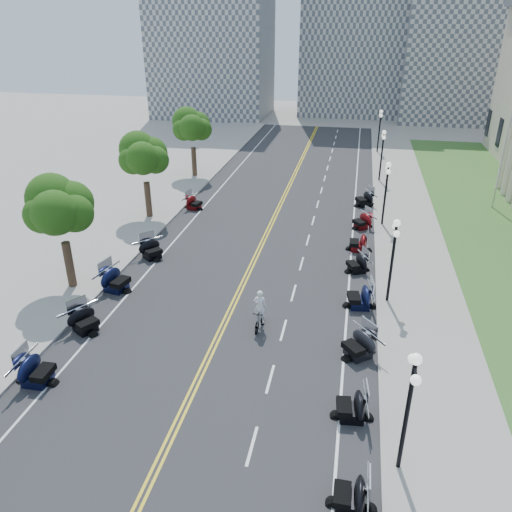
# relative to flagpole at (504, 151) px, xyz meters

# --- Properties ---
(ground) EXTENTS (160.00, 160.00, 0.00)m
(ground) POSITION_rel_flagpole_xyz_m (-18.00, -22.00, -5.00)
(ground) COLOR gray
(road) EXTENTS (16.00, 90.00, 0.01)m
(road) POSITION_rel_flagpole_xyz_m (-18.00, -12.00, -5.00)
(road) COLOR #333335
(road) RESTS_ON ground
(centerline_yellow_a) EXTENTS (0.12, 90.00, 0.00)m
(centerline_yellow_a) POSITION_rel_flagpole_xyz_m (-18.12, -12.00, -4.99)
(centerline_yellow_a) COLOR yellow
(centerline_yellow_a) RESTS_ON road
(centerline_yellow_b) EXTENTS (0.12, 90.00, 0.00)m
(centerline_yellow_b) POSITION_rel_flagpole_xyz_m (-17.88, -12.00, -4.99)
(centerline_yellow_b) COLOR yellow
(centerline_yellow_b) RESTS_ON road
(edge_line_north) EXTENTS (0.12, 90.00, 0.00)m
(edge_line_north) POSITION_rel_flagpole_xyz_m (-11.60, -12.00, -4.99)
(edge_line_north) COLOR white
(edge_line_north) RESTS_ON road
(edge_line_south) EXTENTS (0.12, 90.00, 0.00)m
(edge_line_south) POSITION_rel_flagpole_xyz_m (-24.40, -12.00, -4.99)
(edge_line_south) COLOR white
(edge_line_south) RESTS_ON road
(lane_dash_4) EXTENTS (0.12, 2.00, 0.00)m
(lane_dash_4) POSITION_rel_flagpole_xyz_m (-14.80, -30.00, -4.99)
(lane_dash_4) COLOR white
(lane_dash_4) RESTS_ON road
(lane_dash_5) EXTENTS (0.12, 2.00, 0.00)m
(lane_dash_5) POSITION_rel_flagpole_xyz_m (-14.80, -26.00, -4.99)
(lane_dash_5) COLOR white
(lane_dash_5) RESTS_ON road
(lane_dash_6) EXTENTS (0.12, 2.00, 0.00)m
(lane_dash_6) POSITION_rel_flagpole_xyz_m (-14.80, -22.00, -4.99)
(lane_dash_6) COLOR white
(lane_dash_6) RESTS_ON road
(lane_dash_7) EXTENTS (0.12, 2.00, 0.00)m
(lane_dash_7) POSITION_rel_flagpole_xyz_m (-14.80, -18.00, -4.99)
(lane_dash_7) COLOR white
(lane_dash_7) RESTS_ON road
(lane_dash_8) EXTENTS (0.12, 2.00, 0.00)m
(lane_dash_8) POSITION_rel_flagpole_xyz_m (-14.80, -14.00, -4.99)
(lane_dash_8) COLOR white
(lane_dash_8) RESTS_ON road
(lane_dash_9) EXTENTS (0.12, 2.00, 0.00)m
(lane_dash_9) POSITION_rel_flagpole_xyz_m (-14.80, -10.00, -4.99)
(lane_dash_9) COLOR white
(lane_dash_9) RESTS_ON road
(lane_dash_10) EXTENTS (0.12, 2.00, 0.00)m
(lane_dash_10) POSITION_rel_flagpole_xyz_m (-14.80, -6.00, -4.99)
(lane_dash_10) COLOR white
(lane_dash_10) RESTS_ON road
(lane_dash_11) EXTENTS (0.12, 2.00, 0.00)m
(lane_dash_11) POSITION_rel_flagpole_xyz_m (-14.80, -2.00, -4.99)
(lane_dash_11) COLOR white
(lane_dash_11) RESTS_ON road
(lane_dash_12) EXTENTS (0.12, 2.00, 0.00)m
(lane_dash_12) POSITION_rel_flagpole_xyz_m (-14.80, 2.00, -4.99)
(lane_dash_12) COLOR white
(lane_dash_12) RESTS_ON road
(lane_dash_13) EXTENTS (0.12, 2.00, 0.00)m
(lane_dash_13) POSITION_rel_flagpole_xyz_m (-14.80, 6.00, -4.99)
(lane_dash_13) COLOR white
(lane_dash_13) RESTS_ON road
(lane_dash_14) EXTENTS (0.12, 2.00, 0.00)m
(lane_dash_14) POSITION_rel_flagpole_xyz_m (-14.80, 10.00, -4.99)
(lane_dash_14) COLOR white
(lane_dash_14) RESTS_ON road
(lane_dash_15) EXTENTS (0.12, 2.00, 0.00)m
(lane_dash_15) POSITION_rel_flagpole_xyz_m (-14.80, 14.00, -4.99)
(lane_dash_15) COLOR white
(lane_dash_15) RESTS_ON road
(lane_dash_16) EXTENTS (0.12, 2.00, 0.00)m
(lane_dash_16) POSITION_rel_flagpole_xyz_m (-14.80, 18.00, -4.99)
(lane_dash_16) COLOR white
(lane_dash_16) RESTS_ON road
(lane_dash_17) EXTENTS (0.12, 2.00, 0.00)m
(lane_dash_17) POSITION_rel_flagpole_xyz_m (-14.80, 22.00, -4.99)
(lane_dash_17) COLOR white
(lane_dash_17) RESTS_ON road
(lane_dash_18) EXTENTS (0.12, 2.00, 0.00)m
(lane_dash_18) POSITION_rel_flagpole_xyz_m (-14.80, 26.00, -4.99)
(lane_dash_18) COLOR white
(lane_dash_18) RESTS_ON road
(lane_dash_19) EXTENTS (0.12, 2.00, 0.00)m
(lane_dash_19) POSITION_rel_flagpole_xyz_m (-14.80, 30.00, -4.99)
(lane_dash_19) COLOR white
(lane_dash_19) RESTS_ON road
(sidewalk_north) EXTENTS (5.00, 90.00, 0.15)m
(sidewalk_north) POSITION_rel_flagpole_xyz_m (-7.50, -12.00, -4.92)
(sidewalk_north) COLOR #9E9991
(sidewalk_north) RESTS_ON ground
(sidewalk_south) EXTENTS (5.00, 90.00, 0.15)m
(sidewalk_south) POSITION_rel_flagpole_xyz_m (-28.50, -12.00, -4.92)
(sidewalk_south) COLOR #9E9991
(sidewalk_south) RESTS_ON ground
(lawn) EXTENTS (9.00, 60.00, 0.10)m
(lawn) POSITION_rel_flagpole_xyz_m (-0.50, -4.00, -4.95)
(lawn) COLOR #356023
(lawn) RESTS_ON ground
(distant_block_a) EXTENTS (18.00, 14.00, 26.00)m
(distant_block_a) POSITION_rel_flagpole_xyz_m (-36.00, 40.00, 8.00)
(distant_block_a) COLOR gray
(distant_block_a) RESTS_ON ground
(distant_block_b) EXTENTS (16.00, 12.00, 30.00)m
(distant_block_b) POSITION_rel_flagpole_xyz_m (-14.00, 46.00, 10.00)
(distant_block_b) COLOR gray
(distant_block_b) RESTS_ON ground
(distant_block_c) EXTENTS (20.00, 14.00, 22.00)m
(distant_block_c) POSITION_rel_flagpole_xyz_m (4.00, 43.00, 6.00)
(distant_block_c) COLOR gray
(distant_block_c) RESTS_ON ground
(street_lamp_1) EXTENTS (0.50, 1.20, 4.90)m
(street_lamp_1) POSITION_rel_flagpole_xyz_m (-9.40, -30.00, -2.40)
(street_lamp_1) COLOR black
(street_lamp_1) RESTS_ON sidewalk_north
(street_lamp_2) EXTENTS (0.50, 1.20, 4.90)m
(street_lamp_2) POSITION_rel_flagpole_xyz_m (-9.40, -18.00, -2.40)
(street_lamp_2) COLOR black
(street_lamp_2) RESTS_ON sidewalk_north
(street_lamp_3) EXTENTS (0.50, 1.20, 4.90)m
(street_lamp_3) POSITION_rel_flagpole_xyz_m (-9.40, -6.00, -2.40)
(street_lamp_3) COLOR black
(street_lamp_3) RESTS_ON sidewalk_north
(street_lamp_4) EXTENTS (0.50, 1.20, 4.90)m
(street_lamp_4) POSITION_rel_flagpole_xyz_m (-9.40, 6.00, -2.40)
(street_lamp_4) COLOR black
(street_lamp_4) RESTS_ON sidewalk_north
(street_lamp_5) EXTENTS (0.50, 1.20, 4.90)m
(street_lamp_5) POSITION_rel_flagpole_xyz_m (-9.40, 18.00, -2.40)
(street_lamp_5) COLOR black
(street_lamp_5) RESTS_ON sidewalk_north
(flagpole) EXTENTS (1.10, 0.20, 10.00)m
(flagpole) POSITION_rel_flagpole_xyz_m (0.00, 0.00, 0.00)
(flagpole) COLOR silver
(flagpole) RESTS_ON ground
(tree_2) EXTENTS (4.80, 4.80, 9.20)m
(tree_2) POSITION_rel_flagpole_xyz_m (-28.00, -20.00, -0.25)
(tree_2) COLOR #235619
(tree_2) RESTS_ON sidewalk_south
(tree_3) EXTENTS (4.80, 4.80, 9.20)m
(tree_3) POSITION_rel_flagpole_xyz_m (-28.00, -8.00, -0.25)
(tree_3) COLOR #235619
(tree_3) RESTS_ON sidewalk_south
(tree_4) EXTENTS (4.80, 4.80, 9.20)m
(tree_4) POSITION_rel_flagpole_xyz_m (-28.00, 4.00, -0.25)
(tree_4) COLOR #235619
(tree_4) RESTS_ON sidewalk_south
(motorcycle_n_3) EXTENTS (1.83, 1.83, 1.27)m
(motorcycle_n_3) POSITION_rel_flagpole_xyz_m (-11.05, -31.91, -4.36)
(motorcycle_n_3) COLOR black
(motorcycle_n_3) RESTS_ON road
(motorcycle_n_4) EXTENTS (2.08, 2.08, 1.33)m
(motorcycle_n_4) POSITION_rel_flagpole_xyz_m (-11.15, -27.71, -4.34)
(motorcycle_n_4) COLOR black
(motorcycle_n_4) RESTS_ON road
(motorcycle_n_5) EXTENTS (2.88, 2.88, 1.43)m
(motorcycle_n_5) POSITION_rel_flagpole_xyz_m (-10.94, -23.46, -4.29)
(motorcycle_n_5) COLOR black
(motorcycle_n_5) RESTS_ON road
(motorcycle_n_6) EXTENTS (2.36, 2.36, 1.45)m
(motorcycle_n_6) POSITION_rel_flagpole_xyz_m (-10.96, -18.83, -4.27)
(motorcycle_n_6) COLOR black
(motorcycle_n_6) RESTS_ON road
(motorcycle_n_7) EXTENTS (2.44, 2.44, 1.28)m
(motorcycle_n_7) POSITION_rel_flagpole_xyz_m (-11.19, -14.42, -4.36)
(motorcycle_n_7) COLOR black
(motorcycle_n_7) RESTS_ON road
(motorcycle_n_8) EXTENTS (1.98, 1.98, 1.38)m
(motorcycle_n_8) POSITION_rel_flagpole_xyz_m (-11.15, -11.09, -4.31)
(motorcycle_n_8) COLOR #590A0C
(motorcycle_n_8) RESTS_ON road
(motorcycle_n_9) EXTENTS (2.65, 2.65, 1.33)m
(motorcycle_n_9) POSITION_rel_flagpole_xyz_m (-10.94, -6.86, -4.33)
(motorcycle_n_9) COLOR #590A0C
(motorcycle_n_9) RESTS_ON road
(motorcycle_n_10) EXTENTS (2.74, 2.74, 1.44)m
(motorcycle_n_10) POSITION_rel_flagpole_xyz_m (-10.81, -1.65, -4.28)
(motorcycle_n_10) COLOR black
(motorcycle_n_10) RESTS_ON road
(motorcycle_s_4) EXTENTS (2.15, 2.15, 1.47)m
(motorcycle_s_4) POSITION_rel_flagpole_xyz_m (-24.96, -28.29, -4.26)
(motorcycle_s_4) COLOR black
(motorcycle_s_4) RESTS_ON road
(motorcycle_s_5) EXTENTS (2.72, 2.72, 1.39)m
(motorcycle_s_5) POSITION_rel_flagpole_xyz_m (-24.93, -24.10, -4.31)
(motorcycle_s_5) COLOR black
(motorcycle_s_5) RESTS_ON road
(motorcycle_s_6) EXTENTS (2.60, 2.60, 1.54)m
(motorcycle_s_6) POSITION_rel_flagpole_xyz_m (-25.28, -19.76, -4.23)
(motorcycle_s_6) COLOR black
(motorcycle_s_6) RESTS_ON road
(motorcycle_s_7) EXTENTS (2.79, 2.79, 1.39)m
(motorcycle_s_7) POSITION_rel_flagpole_xyz_m (-24.90, -15.12, -4.31)
(motorcycle_s_7) COLOR black
(motorcycle_s_7) RESTS_ON road
(motorcycle_s_9) EXTENTS (2.23, 2.23, 1.27)m
(motorcycle_s_9) POSITION_rel_flagpole_xyz_m (-25.07, -5.30, -4.36)
(motorcycle_s_9) COLOR #590A0C
(motorcycle_s_9) RESTS_ON road
(bicycle) EXTENTS (0.67, 1.93, 1.14)m
(bicycle) POSITION_rel_flagpole_xyz_m (-16.06, -22.01, -4.43)
(bicycle) COLOR #A51414
(bicycle) RESTS_ON road
(cyclist_rider) EXTENTS (0.69, 0.45, 1.90)m
(cyclist_rider) POSITION_rel_flagpole_xyz_m (-16.06, -22.01, -2.91)
(cyclist_rider) COLOR white
(cyclist_rider) RESTS_ON bicycle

